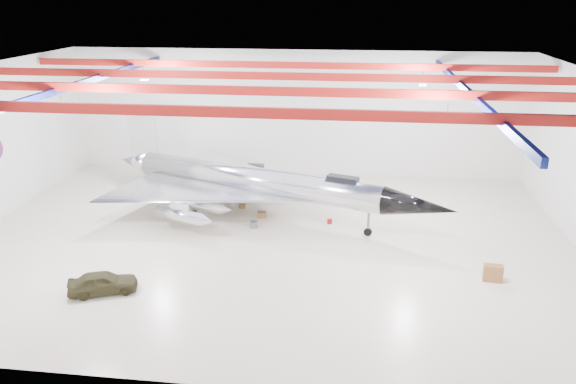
# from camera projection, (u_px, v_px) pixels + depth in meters

# --- Properties ---
(floor) EXTENTS (40.00, 40.00, 0.00)m
(floor) POSITION_uv_depth(u_px,v_px,m) (268.00, 239.00, 37.52)
(floor) COLOR beige
(floor) RESTS_ON ground
(wall_back) EXTENTS (40.00, 0.00, 40.00)m
(wall_back) POSITION_uv_depth(u_px,v_px,m) (294.00, 113.00, 49.71)
(wall_back) COLOR silver
(wall_back) RESTS_ON floor
(ceiling) EXTENTS (40.00, 40.00, 0.00)m
(ceiling) POSITION_uv_depth(u_px,v_px,m) (265.00, 73.00, 33.85)
(ceiling) COLOR #0A0F38
(ceiling) RESTS_ON wall_back
(ceiling_structure) EXTENTS (39.50, 29.50, 1.08)m
(ceiling_structure) POSITION_uv_depth(u_px,v_px,m) (265.00, 84.00, 34.07)
(ceiling_structure) COLOR maroon
(ceiling_structure) RESTS_ON ceiling
(jet_aircraft) EXTENTS (26.18, 19.56, 7.37)m
(jet_aircraft) POSITION_uv_depth(u_px,v_px,m) (255.00, 184.00, 40.88)
(jet_aircraft) COLOR silver
(jet_aircraft) RESTS_ON floor
(jeep) EXTENTS (3.96, 2.73, 1.25)m
(jeep) POSITION_uv_depth(u_px,v_px,m) (103.00, 283.00, 30.62)
(jeep) COLOR #322E19
(jeep) RESTS_ON floor
(desk) EXTENTS (1.12, 0.63, 0.98)m
(desk) POSITION_uv_depth(u_px,v_px,m) (493.00, 273.00, 31.94)
(desk) COLOR brown
(desk) RESTS_ON floor
(crate_ply) EXTENTS (0.46, 0.37, 0.31)m
(crate_ply) POSITION_uv_depth(u_px,v_px,m) (242.00, 206.00, 42.92)
(crate_ply) COLOR olive
(crate_ply) RESTS_ON floor
(toolbox_red) EXTENTS (0.41, 0.33, 0.28)m
(toolbox_red) POSITION_uv_depth(u_px,v_px,m) (235.00, 187.00, 47.11)
(toolbox_red) COLOR #9F0F12
(toolbox_red) RESTS_ON floor
(engine_drum) EXTENTS (0.62, 0.62, 0.47)m
(engine_drum) POSITION_uv_depth(u_px,v_px,m) (254.00, 225.00, 39.31)
(engine_drum) COLOR #59595B
(engine_drum) RESTS_ON floor
(parts_bin) EXTENTS (0.72, 0.66, 0.41)m
(parts_bin) POSITION_uv_depth(u_px,v_px,m) (289.00, 193.00, 45.49)
(parts_bin) COLOR olive
(parts_bin) RESTS_ON floor
(crate_small) EXTENTS (0.52, 0.48, 0.29)m
(crate_small) POSITION_uv_depth(u_px,v_px,m) (213.00, 201.00, 43.94)
(crate_small) COLOR #59595B
(crate_small) RESTS_ON floor
(tool_chest) EXTENTS (0.45, 0.45, 0.32)m
(tool_chest) POSITION_uv_depth(u_px,v_px,m) (330.00, 221.00, 40.05)
(tool_chest) COLOR #9F0F12
(tool_chest) RESTS_ON floor
(oil_barrel) EXTENTS (0.73, 0.63, 0.44)m
(oil_barrel) POSITION_uv_depth(u_px,v_px,m) (262.00, 215.00, 41.10)
(oil_barrel) COLOR olive
(oil_barrel) RESTS_ON floor
(spares_box) EXTENTS (0.39, 0.39, 0.34)m
(spares_box) POSITION_uv_depth(u_px,v_px,m) (308.00, 186.00, 47.24)
(spares_box) COLOR #59595B
(spares_box) RESTS_ON floor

